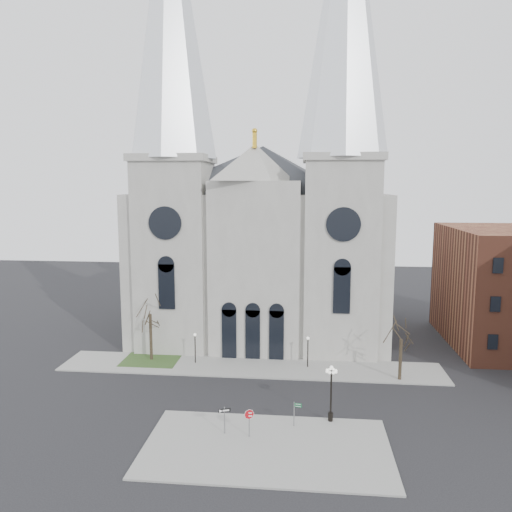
# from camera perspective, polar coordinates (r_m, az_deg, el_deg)

# --- Properties ---
(ground) EXTENTS (160.00, 160.00, 0.00)m
(ground) POSITION_cam_1_polar(r_m,az_deg,el_deg) (43.75, -2.34, -17.71)
(ground) COLOR black
(ground) RESTS_ON ground
(sidewalk_near) EXTENTS (18.00, 10.00, 0.14)m
(sidewalk_near) POSITION_cam_1_polar(r_m,az_deg,el_deg) (39.01, 1.23, -21.01)
(sidewalk_near) COLOR gray
(sidewalk_near) RESTS_ON ground
(sidewalk_far) EXTENTS (40.00, 6.00, 0.14)m
(sidewalk_far) POSITION_cam_1_polar(r_m,az_deg,el_deg) (53.76, -0.65, -12.56)
(sidewalk_far) COLOR gray
(sidewalk_far) RESTS_ON ground
(grass_patch) EXTENTS (6.00, 5.00, 0.18)m
(grass_patch) POSITION_cam_1_polar(r_m,az_deg,el_deg) (56.88, -11.85, -11.54)
(grass_patch) COLOR #2D441D
(grass_patch) RESTS_ON ground
(cathedral) EXTENTS (33.00, 26.66, 54.00)m
(cathedral) POSITION_cam_1_polar(r_m,az_deg,el_deg) (62.09, 0.55, 7.59)
(cathedral) COLOR #99968E
(cathedral) RESTS_ON ground
(bg_building_brick) EXTENTS (14.00, 18.00, 14.00)m
(bg_building_brick) POSITION_cam_1_polar(r_m,az_deg,el_deg) (66.76, 27.09, -3.19)
(bg_building_brick) COLOR brown
(bg_building_brick) RESTS_ON ground
(tree_left) EXTENTS (3.20, 3.20, 7.50)m
(tree_left) POSITION_cam_1_polar(r_m,az_deg,el_deg) (55.29, -12.02, -6.17)
(tree_left) COLOR black
(tree_left) RESTS_ON ground
(tree_right) EXTENTS (3.20, 3.20, 6.00)m
(tree_right) POSITION_cam_1_polar(r_m,az_deg,el_deg) (51.01, 16.27, -8.84)
(tree_right) COLOR black
(tree_right) RESTS_ON ground
(ped_lamp_left) EXTENTS (0.32, 0.32, 3.26)m
(ped_lamp_left) POSITION_cam_1_polar(r_m,az_deg,el_deg) (54.43, -6.98, -9.84)
(ped_lamp_left) COLOR black
(ped_lamp_left) RESTS_ON sidewalk_far
(ped_lamp_right) EXTENTS (0.32, 0.32, 3.26)m
(ped_lamp_right) POSITION_cam_1_polar(r_m,az_deg,el_deg) (53.18, 5.95, -10.26)
(ped_lamp_right) COLOR black
(ped_lamp_right) RESTS_ON sidewalk_far
(stop_sign) EXTENTS (0.80, 0.08, 2.20)m
(stop_sign) POSITION_cam_1_polar(r_m,az_deg,el_deg) (39.50, -0.79, -17.90)
(stop_sign) COLOR slate
(stop_sign) RESTS_ON sidewalk_near
(globe_lamp) EXTENTS (1.27, 1.27, 4.66)m
(globe_lamp) POSITION_cam_1_polar(r_m,az_deg,el_deg) (41.72, 8.58, -14.51)
(globe_lamp) COLOR black
(globe_lamp) RESTS_ON sidewalk_near
(one_way_sign) EXTENTS (0.89, 0.37, 2.13)m
(one_way_sign) POSITION_cam_1_polar(r_m,az_deg,el_deg) (40.09, -3.62, -17.74)
(one_way_sign) COLOR slate
(one_way_sign) RESTS_ON sidewalk_near
(street_name_sign) EXTENTS (0.63, 0.14, 1.99)m
(street_name_sign) POSITION_cam_1_polar(r_m,az_deg,el_deg) (41.32, 4.49, -17.31)
(street_name_sign) COLOR slate
(street_name_sign) RESTS_ON sidewalk_near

